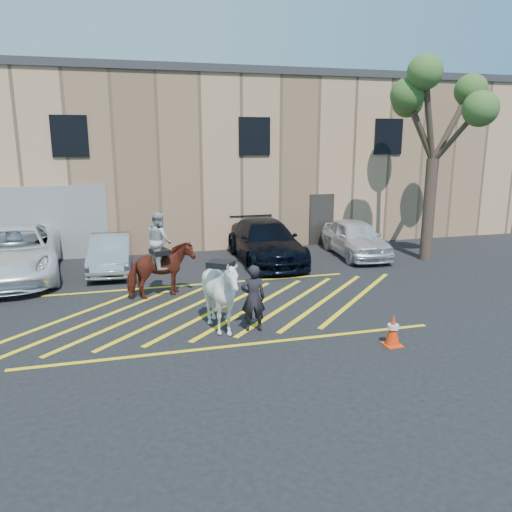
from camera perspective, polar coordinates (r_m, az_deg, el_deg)
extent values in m
plane|color=black|center=(13.86, -4.75, -5.73)|extent=(90.00, 90.00, 0.00)
imported|color=white|center=(18.26, -25.99, 0.36)|extent=(3.34, 6.34, 1.70)
imported|color=#9AA1A8|center=(18.00, -16.27, 0.30)|extent=(1.53, 3.90, 1.27)
imported|color=black|center=(18.68, 1.10, 1.70)|extent=(2.20, 5.28, 1.52)
imported|color=silver|center=(19.93, 11.29, 2.03)|extent=(1.99, 4.30, 1.43)
imported|color=black|center=(11.86, -0.33, -4.84)|extent=(0.63, 0.44, 1.63)
cube|color=tan|center=(25.04, -10.01, 10.74)|extent=(32.00, 10.00, 7.00)
cube|color=#2D2D30|center=(25.16, -10.36, 19.07)|extent=(32.20, 10.20, 0.30)
cube|color=black|center=(19.94, -20.53, 12.72)|extent=(1.30, 0.08, 1.50)
cube|color=black|center=(20.57, -0.18, 13.52)|extent=(1.30, 0.08, 1.50)
cube|color=black|center=(22.86, 14.90, 13.05)|extent=(1.30, 0.08, 1.50)
cube|color=#38332D|center=(21.80, 7.48, 4.15)|extent=(1.10, 0.08, 2.20)
cube|color=yellow|center=(13.51, -22.44, -7.20)|extent=(4.20, 4.20, 0.01)
cube|color=yellow|center=(13.41, -17.96, -6.99)|extent=(4.20, 4.20, 0.01)
cube|color=yellow|center=(13.38, -13.45, -6.73)|extent=(4.20, 4.20, 0.01)
cube|color=yellow|center=(13.44, -8.95, -6.43)|extent=(4.20, 4.20, 0.01)
cube|color=yellow|center=(13.58, -4.52, -6.10)|extent=(4.20, 4.20, 0.01)
cube|color=yellow|center=(13.80, -0.21, -5.75)|extent=(4.20, 4.20, 0.01)
cube|color=yellow|center=(14.09, 3.94, -5.37)|extent=(4.20, 4.20, 0.01)
cube|color=yellow|center=(14.45, 7.89, -4.99)|extent=(4.20, 4.20, 0.01)
cube|color=yellow|center=(14.88, 11.63, -4.60)|extent=(4.20, 4.20, 0.01)
cube|color=yellow|center=(15.93, -6.20, -3.21)|extent=(9.50, 0.12, 0.01)
cube|color=yellow|center=(11.30, -2.11, -10.17)|extent=(9.50, 0.12, 0.01)
imported|color=#592015|center=(14.62, -10.85, -1.64)|extent=(2.06, 1.38, 1.60)
imported|color=#9D9FA7|center=(14.43, -11.00, 1.76)|extent=(0.82, 0.94, 1.63)
cube|color=black|center=(14.49, -10.95, 0.48)|extent=(0.61, 0.67, 0.14)
imported|color=silver|center=(11.77, -3.99, -4.39)|extent=(2.21, 2.26, 1.87)
cube|color=black|center=(11.57, -4.05, -0.94)|extent=(0.72, 0.70, 0.14)
cube|color=#FF3C0A|center=(11.71, 15.28, -9.74)|extent=(0.38, 0.38, 0.03)
cone|color=red|center=(11.57, 15.39, -8.07)|extent=(0.32, 0.32, 0.70)
cylinder|color=silver|center=(11.55, 15.41, -7.80)|extent=(0.25, 0.25, 0.10)
cylinder|color=#4D3A2F|center=(19.87, 19.14, 4.99)|extent=(0.44, 0.44, 3.80)
cylinder|color=#402E27|center=(20.27, 21.48, 13.69)|extent=(1.76, 0.51, 2.68)
cylinder|color=#46342A|center=(20.38, 18.21, 13.45)|extent=(0.33, 1.88, 2.34)
cylinder|color=#433728|center=(19.37, 18.27, 13.63)|extent=(1.40, 0.20, 2.39)
cylinder|color=#4B3F2D|center=(19.30, 21.84, 12.60)|extent=(0.78, 1.62, 1.96)
cylinder|color=#493E2C|center=(19.22, 19.16, 14.64)|extent=(1.16, 0.77, 3.11)
sphere|color=#42682C|center=(20.92, 23.35, 16.99)|extent=(1.20, 1.20, 1.20)
sphere|color=#4F7030|center=(21.11, 16.94, 16.51)|extent=(1.20, 1.20, 1.20)
sphere|color=#40682C|center=(19.10, 16.93, 17.19)|extent=(1.20, 1.20, 1.20)
sphere|color=#42672C|center=(18.96, 24.28, 15.10)|extent=(1.20, 1.20, 1.20)
sphere|color=#417130|center=(18.85, 18.75, 19.31)|extent=(1.20, 1.20, 1.20)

